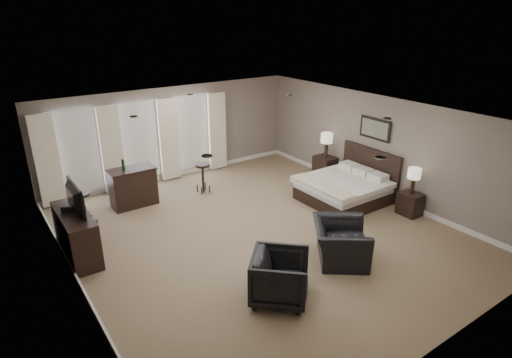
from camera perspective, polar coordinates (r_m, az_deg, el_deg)
room at (r=8.88m, az=0.42°, el=0.15°), size 7.60×8.60×2.64m
window_bay at (r=11.96m, az=-15.12°, el=4.62°), size 5.25×0.20×2.30m
bed at (r=10.83m, az=11.13°, el=-0.10°), size 1.94×1.85×1.23m
nightstand_near at (r=10.77m, az=19.84°, el=-3.13°), size 0.41×0.50×0.55m
nightstand_far at (r=12.47m, az=9.17°, el=1.53°), size 0.48×0.59×0.64m
lamp_near at (r=10.55m, az=20.24°, el=-0.24°), size 0.30×0.30×0.62m
lamp_far at (r=12.26m, az=9.36°, el=4.48°), size 0.34×0.34×0.70m
wall_art at (r=11.28m, az=15.56°, el=6.47°), size 0.04×0.96×0.56m
dresser at (r=9.10m, az=-22.81°, el=-6.86°), size 0.52×1.62×0.94m
tv at (r=8.88m, az=-23.31°, el=-3.81°), size 0.59×1.02×0.13m
armchair_near at (r=8.43m, az=11.23°, el=-7.49°), size 1.31×1.38×1.02m
armchair_far at (r=7.26m, az=3.22°, el=-12.65°), size 1.25×1.25×0.94m
bar_counter at (r=10.96m, az=-16.06°, el=-1.02°), size 1.12×0.58×0.97m
bar_stool_left at (r=10.52m, az=-21.93°, el=-3.54°), size 0.43×0.43×0.71m
bar_stool_right at (r=11.39m, az=-7.09°, el=0.10°), size 0.43×0.43×0.80m
desk_chair at (r=9.31m, az=-22.23°, el=-5.73°), size 0.75×0.75×1.06m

